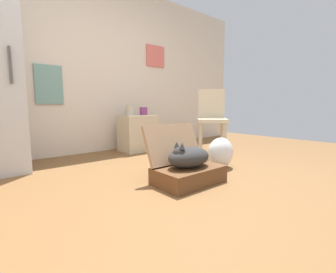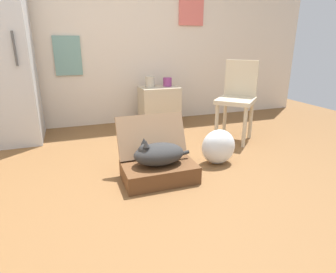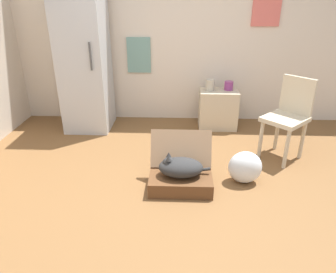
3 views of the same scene
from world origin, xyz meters
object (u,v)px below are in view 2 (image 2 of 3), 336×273
at_px(suitcase_base, 159,172).
at_px(side_table, 159,107).
at_px(plastic_bag_white, 218,147).
at_px(cat, 158,154).
at_px(chair, 237,97).
at_px(vase_short, 167,82).
at_px(refrigerator, 3,57).
at_px(vase_tall, 150,82).

height_order(suitcase_base, side_table, side_table).
xyz_separation_m(suitcase_base, plastic_bag_white, (0.66, 0.15, 0.10)).
height_order(cat, chair, chair).
xyz_separation_m(cat, plastic_bag_white, (0.67, 0.15, -0.08)).
distance_m(suitcase_base, vase_short, 1.90).
height_order(suitcase_base, refrigerator, refrigerator).
height_order(side_table, vase_short, vase_short).
xyz_separation_m(vase_tall, vase_short, (0.27, 0.04, -0.02)).
height_order(suitcase_base, chair, chair).
relative_size(plastic_bag_white, vase_short, 2.80).
distance_m(suitcase_base, refrigerator, 2.28).
height_order(plastic_bag_white, refrigerator, refrigerator).
bearing_deg(refrigerator, chair, -18.12).
height_order(plastic_bag_white, chair, chair).
distance_m(cat, side_table, 1.74).
xyz_separation_m(side_table, vase_tall, (-0.14, 0.00, 0.36)).
relative_size(suitcase_base, vase_short, 5.04).
bearing_deg(vase_tall, plastic_bag_white, -80.03).
relative_size(vase_tall, chair, 0.16).
relative_size(suitcase_base, plastic_bag_white, 1.80).
xyz_separation_m(plastic_bag_white, side_table, (-0.13, 1.50, 0.11)).
relative_size(suitcase_base, side_table, 1.12).
distance_m(plastic_bag_white, refrigerator, 2.61).
distance_m(suitcase_base, chair, 1.52).
height_order(plastic_bag_white, side_table, side_table).
distance_m(refrigerator, vase_short, 2.05).
xyz_separation_m(refrigerator, vase_tall, (1.74, 0.05, -0.36)).
bearing_deg(chair, plastic_bag_white, -87.51).
distance_m(plastic_bag_white, vase_short, 1.60).
distance_m(suitcase_base, vase_tall, 1.79).
bearing_deg(refrigerator, vase_short, 2.47).
bearing_deg(plastic_bag_white, chair, 46.52).
relative_size(side_table, chair, 0.59).
xyz_separation_m(vase_short, chair, (0.57, -0.93, -0.09)).
bearing_deg(vase_tall, suitcase_base, -103.64).
bearing_deg(chair, side_table, 174.16).
relative_size(refrigerator, vase_tall, 12.75).
bearing_deg(vase_tall, side_table, -0.04).
bearing_deg(cat, side_table, 71.72).
relative_size(suitcase_base, vase_tall, 4.03).
bearing_deg(cat, vase_tall, 76.06).
distance_m(plastic_bag_white, chair, 0.91).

